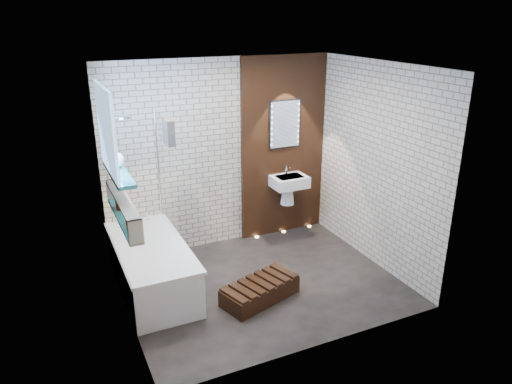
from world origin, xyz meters
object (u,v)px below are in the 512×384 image
bath_screen (166,173)px  walnut_step (260,291)px  washbasin (289,185)px  bathtub (152,267)px  led_mirror (285,124)px

bath_screen → walnut_step: (0.71, -1.19, -1.18)m
washbasin → walnut_step: size_ratio=0.64×
bathtub → walnut_step: (1.07, -0.75, -0.19)m
washbasin → bathtub: bearing=-164.0°
washbasin → walnut_step: bearing=-128.9°
bath_screen → walnut_step: bath_screen is taller
bathtub → bath_screen: size_ratio=1.24×
bathtub → washbasin: washbasin is taller
bath_screen → led_mirror: led_mirror is taller
bath_screen → walnut_step: 1.82m
bathtub → bath_screen: bath_screen is taller
washbasin → walnut_step: washbasin is taller
bath_screen → washbasin: 1.89m
led_mirror → walnut_step: size_ratio=0.77×
bathtub → washbasin: (2.17, 0.62, 0.50)m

